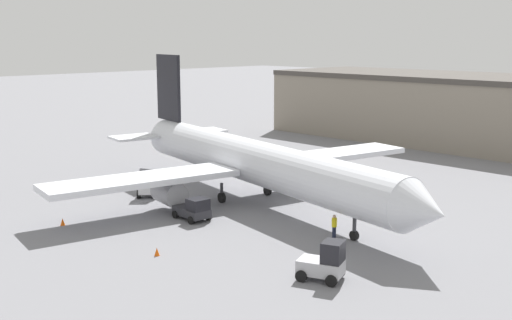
# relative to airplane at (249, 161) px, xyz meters

# --- Properties ---
(ground_plane) EXTENTS (400.00, 400.00, 0.00)m
(ground_plane) POSITION_rel_airplane_xyz_m (1.05, -0.19, -3.62)
(ground_plane) COLOR slate
(airplane) EXTENTS (42.56, 36.35, 12.59)m
(airplane) POSITION_rel_airplane_xyz_m (0.00, 0.00, 0.00)
(airplane) COLOR silver
(airplane) RESTS_ON ground_plane
(ground_crew_worker) EXTENTS (0.38, 0.38, 1.74)m
(ground_crew_worker) POSITION_rel_airplane_xyz_m (12.22, -3.12, -2.69)
(ground_crew_worker) COLOR #1E2338
(ground_crew_worker) RESTS_ON ground_plane
(baggage_tug) EXTENTS (3.28, 2.12, 1.88)m
(baggage_tug) POSITION_rel_airplane_xyz_m (1.44, -7.52, -2.75)
(baggage_tug) COLOR #2D2D33
(baggage_tug) RESTS_ON ground_plane
(belt_loader_truck) EXTENTS (3.27, 3.21, 2.47)m
(belt_loader_truck) POSITION_rel_airplane_xyz_m (-7.52, -5.59, -2.48)
(belt_loader_truck) COLOR silver
(belt_loader_truck) RESTS_ON ground_plane
(pushback_tug) EXTENTS (3.10, 2.69, 2.50)m
(pushback_tug) POSITION_rel_airplane_xyz_m (17.08, -10.06, -2.51)
(pushback_tug) COLOR #B2B2B7
(pushback_tug) RESTS_ON ground_plane
(safety_cone_near) EXTENTS (0.36, 0.36, 0.55)m
(safety_cone_near) POSITION_rel_airplane_xyz_m (6.41, -14.68, -3.35)
(safety_cone_near) COLOR #EF590F
(safety_cone_near) RESTS_ON ground_plane
(safety_cone_far) EXTENTS (0.36, 0.36, 0.55)m
(safety_cone_far) POSITION_rel_airplane_xyz_m (-4.53, -15.78, -3.35)
(safety_cone_far) COLOR #EF590F
(safety_cone_far) RESTS_ON ground_plane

